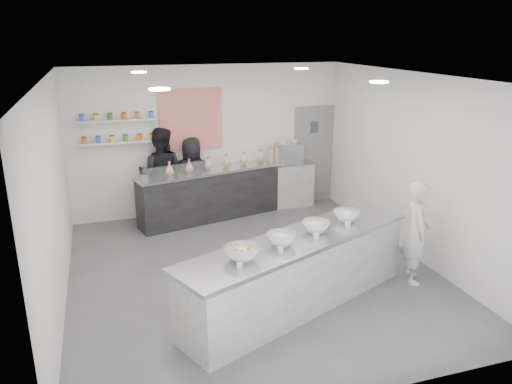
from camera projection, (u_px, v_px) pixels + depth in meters
floor at (253, 272)px, 7.82m from camera, size 6.00×6.00×0.00m
ceiling at (252, 77)px, 6.90m from camera, size 6.00×6.00×0.00m
back_wall at (209, 141)px, 10.08m from camera, size 5.50×0.00×5.50m
left_wall at (53, 198)px, 6.57m from camera, size 0.00×6.00×6.00m
right_wall at (413, 166)px, 8.15m from camera, size 0.00×6.00×6.00m
back_door at (313, 154)px, 10.85m from camera, size 0.88×0.04×2.10m
pattern_panel at (191, 119)px, 9.82m from camera, size 1.25×0.03×1.20m
jar_shelf_lower at (119, 142)px, 9.46m from camera, size 1.45×0.22×0.04m
jar_shelf_upper at (117, 120)px, 9.33m from camera, size 1.45×0.22×0.04m
preserve_jars at (118, 128)px, 9.35m from camera, size 1.45×0.10×0.56m
downlight_0 at (159, 89)px, 5.60m from camera, size 0.24×0.24×0.02m
downlight_1 at (379, 82)px, 6.40m from camera, size 0.24×0.24×0.02m
downlight_2 at (139, 72)px, 7.96m from camera, size 0.24×0.24×0.02m
downlight_3 at (301, 69)px, 8.76m from camera, size 0.24×0.24×0.02m
prep_counter at (298, 272)px, 6.72m from camera, size 3.69×2.22×1.00m
back_bar at (218, 193)px, 10.01m from camera, size 3.33×1.34×1.02m
sneeze_guard at (224, 165)px, 9.58m from camera, size 3.15×0.76×0.28m
espresso_ledge at (283, 185)px, 10.64m from camera, size 1.28×0.41×0.95m
espresso_machine at (289, 154)px, 10.47m from camera, size 0.53×0.36×0.40m
cup_stacks at (273, 156)px, 10.37m from camera, size 0.24×0.24×0.36m
prep_bowls at (299, 233)px, 6.55m from camera, size 2.33×1.37×0.15m
label_cards at (298, 252)px, 6.08m from camera, size 2.01×0.04×0.07m
cookie_bags at (217, 162)px, 9.82m from camera, size 2.13×0.64×0.27m
woman_prep at (416, 232)px, 7.34m from camera, size 0.55×0.67×1.56m
staff_left at (161, 174)px, 9.80m from camera, size 1.07×0.95×1.85m
staff_right at (193, 177)px, 10.02m from camera, size 0.90×0.71×1.62m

